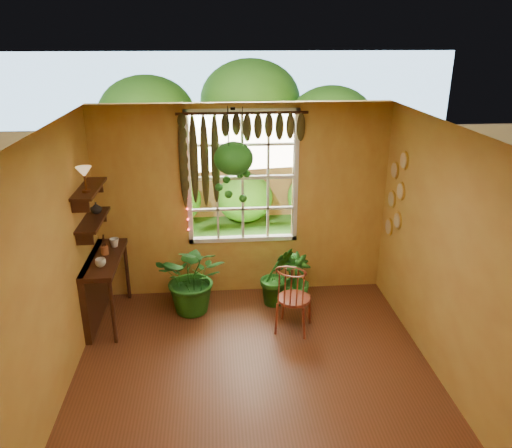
{
  "coord_description": "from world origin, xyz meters",
  "views": [
    {
      "loc": [
        -0.38,
        -4.25,
        3.55
      ],
      "look_at": [
        0.09,
        1.15,
        1.45
      ],
      "focal_mm": 35.0,
      "sensor_mm": 36.0,
      "label": 1
    }
  ],
  "objects_px": {
    "counter_ledge": "(98,282)",
    "potted_plant_mid": "(277,276)",
    "windsor_chair": "(293,308)",
    "potted_plant_left": "(194,277)",
    "hanging_basket": "(234,163)"
  },
  "relations": [
    {
      "from": "counter_ledge",
      "to": "hanging_basket",
      "type": "bearing_deg",
      "value": 9.1
    },
    {
      "from": "windsor_chair",
      "to": "potted_plant_left",
      "type": "relative_size",
      "value": 1.1
    },
    {
      "from": "counter_ledge",
      "to": "windsor_chair",
      "type": "relative_size",
      "value": 1.08
    },
    {
      "from": "windsor_chair",
      "to": "potted_plant_mid",
      "type": "relative_size",
      "value": 1.3
    },
    {
      "from": "counter_ledge",
      "to": "hanging_basket",
      "type": "height_order",
      "value": "hanging_basket"
    },
    {
      "from": "counter_ledge",
      "to": "potted_plant_left",
      "type": "relative_size",
      "value": 1.19
    },
    {
      "from": "potted_plant_mid",
      "to": "hanging_basket",
      "type": "xyz_separation_m",
      "value": [
        -0.57,
        0.07,
        1.58
      ]
    },
    {
      "from": "potted_plant_left",
      "to": "windsor_chair",
      "type": "bearing_deg",
      "value": -24.92
    },
    {
      "from": "counter_ledge",
      "to": "potted_plant_mid",
      "type": "xyz_separation_m",
      "value": [
        2.34,
        0.21,
        -0.12
      ]
    },
    {
      "from": "potted_plant_mid",
      "to": "windsor_chair",
      "type": "bearing_deg",
      "value": -80.26
    },
    {
      "from": "hanging_basket",
      "to": "windsor_chair",
      "type": "bearing_deg",
      "value": -47.71
    },
    {
      "from": "counter_ledge",
      "to": "potted_plant_left",
      "type": "distance_m",
      "value": 1.22
    },
    {
      "from": "windsor_chair",
      "to": "hanging_basket",
      "type": "relative_size",
      "value": 0.93
    },
    {
      "from": "potted_plant_left",
      "to": "potted_plant_mid",
      "type": "relative_size",
      "value": 1.18
    },
    {
      "from": "potted_plant_mid",
      "to": "hanging_basket",
      "type": "distance_m",
      "value": 1.68
    }
  ]
}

